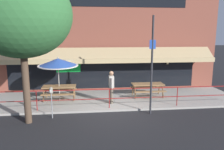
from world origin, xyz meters
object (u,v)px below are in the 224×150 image
pedestrian_walking (111,85)px  street_sign_pole (152,65)px  picnic_table_left (59,89)px  patio_umbrella_left (58,62)px  picnic_table_centre (148,86)px  street_tree_curbside (23,9)px  parking_meter_near (51,93)px

pedestrian_walking → street_sign_pole: street_sign_pole is taller
picnic_table_left → patio_umbrella_left: (-0.00, -0.05, 1.47)m
picnic_table_centre → pedestrian_walking: pedestrian_walking is taller
pedestrian_walking → street_tree_curbside: street_tree_curbside is taller
pedestrian_walking → patio_umbrella_left: bearing=161.8°
parking_meter_near → street_tree_curbside: (-0.80, -0.47, 3.48)m
patio_umbrella_left → pedestrian_walking: bearing=-18.2°
street_sign_pole → patio_umbrella_left: bearing=151.7°
patio_umbrella_left → pedestrian_walking: size_ratio=1.39×
picnic_table_left → street_tree_curbside: (-0.82, -2.98, 3.92)m
parking_meter_near → street_sign_pole: (4.47, 0.05, 1.15)m
picnic_table_centre → picnic_table_left: bearing=-179.4°
street_sign_pole → picnic_table_left: bearing=151.1°
picnic_table_centre → street_tree_curbside: size_ratio=0.27×
picnic_table_centre → patio_umbrella_left: size_ratio=0.76×
patio_umbrella_left → pedestrian_walking: (2.79, -0.92, -1.12)m
street_sign_pole → street_tree_curbside: street_tree_curbside is taller
picnic_table_left → patio_umbrella_left: patio_umbrella_left is taller
patio_umbrella_left → street_tree_curbside: bearing=-105.6°
picnic_table_left → street_tree_curbside: 4.99m
picnic_table_left → picnic_table_centre: bearing=0.6°
street_sign_pole → picnic_table_centre: bearing=77.7°
picnic_table_left → street_tree_curbside: size_ratio=0.27×
pedestrian_walking → picnic_table_centre: bearing=24.8°
street_tree_curbside → street_sign_pole: bearing=5.7°
parking_meter_near → picnic_table_centre: bearing=27.1°
pedestrian_walking → parking_meter_near: (-2.80, -1.54, 0.09)m
parking_meter_near → picnic_table_left: bearing=89.7°
pedestrian_walking → parking_meter_near: 3.20m
picnic_table_left → street_sign_pole: (4.46, -2.46, 1.59)m
picnic_table_left → picnic_table_centre: 5.00m
picnic_table_centre → pedestrian_walking: size_ratio=1.05×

